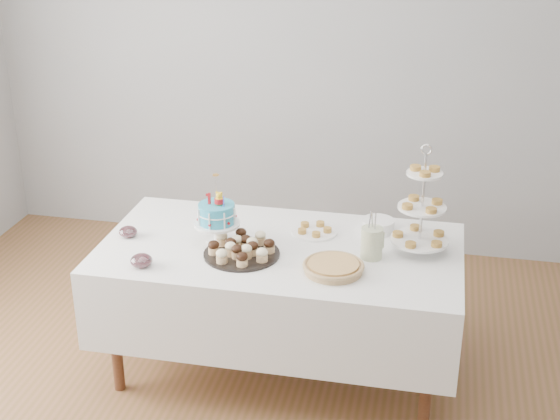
% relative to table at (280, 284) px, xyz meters
% --- Properties ---
extents(floor, '(5.00, 5.00, 0.00)m').
position_rel_table_xyz_m(floor, '(0.00, -0.30, -0.54)').
color(floor, brown).
rests_on(floor, ground).
extents(walls, '(5.04, 4.04, 2.70)m').
position_rel_table_xyz_m(walls, '(0.00, -0.30, 0.81)').
color(walls, gray).
rests_on(walls, floor).
extents(table, '(1.92, 1.02, 0.77)m').
position_rel_table_xyz_m(table, '(0.00, 0.00, 0.00)').
color(table, white).
rests_on(table, floor).
extents(birthday_cake, '(0.25, 0.25, 0.38)m').
position_rel_table_xyz_m(birthday_cake, '(-0.34, -0.01, 0.33)').
color(birthday_cake, white).
rests_on(birthday_cake, table).
extents(cupcake_tray, '(0.40, 0.40, 0.09)m').
position_rel_table_xyz_m(cupcake_tray, '(-0.18, -0.14, 0.27)').
color(cupcake_tray, black).
rests_on(cupcake_tray, table).
extents(pie, '(0.31, 0.31, 0.05)m').
position_rel_table_xyz_m(pie, '(0.32, -0.22, 0.26)').
color(pie, tan).
rests_on(pie, table).
extents(tiered_stand, '(0.31, 0.31, 0.59)m').
position_rel_table_xyz_m(tiered_stand, '(0.73, 0.10, 0.48)').
color(tiered_stand, silver).
rests_on(tiered_stand, table).
extents(plate_stack, '(0.18, 0.18, 0.07)m').
position_rel_table_xyz_m(plate_stack, '(0.49, 0.31, 0.26)').
color(plate_stack, white).
rests_on(plate_stack, table).
extents(pastry_plate, '(0.25, 0.25, 0.04)m').
position_rel_table_xyz_m(pastry_plate, '(0.15, 0.21, 0.24)').
color(pastry_plate, white).
rests_on(pastry_plate, table).
extents(jam_bowl_a, '(0.11, 0.11, 0.07)m').
position_rel_table_xyz_m(jam_bowl_a, '(-0.64, -0.36, 0.26)').
color(jam_bowl_a, silver).
rests_on(jam_bowl_a, table).
extents(jam_bowl_b, '(0.10, 0.10, 0.06)m').
position_rel_table_xyz_m(jam_bowl_b, '(-0.84, -0.05, 0.26)').
color(jam_bowl_b, silver).
rests_on(jam_bowl_b, table).
extents(utensil_pitcher, '(0.12, 0.11, 0.25)m').
position_rel_table_xyz_m(utensil_pitcher, '(0.49, -0.02, 0.32)').
color(utensil_pitcher, white).
rests_on(utensil_pitcher, table).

